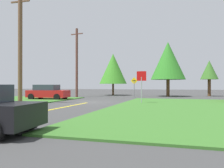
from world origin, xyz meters
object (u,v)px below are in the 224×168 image
at_px(parked_car_near_building, 48,92).
at_px(direction_sign, 134,85).
at_px(oak_tree_left, 209,70).
at_px(stop_sign, 141,81).
at_px(oak_tree_right, 168,61).
at_px(utility_pole_mid, 77,62).
at_px(utility_pole_near, 20,47).
at_px(pine_tree_center, 113,69).

relative_size(parked_car_near_building, direction_sign, 1.74).
xyz_separation_m(direction_sign, oak_tree_left, (9.54, 6.12, 2.05)).
distance_m(stop_sign, oak_tree_left, 17.15).
distance_m(stop_sign, oak_tree_right, 13.81).
height_order(stop_sign, oak_tree_right, oak_tree_right).
height_order(utility_pole_mid, oak_tree_right, utility_pole_mid).
distance_m(utility_pole_mid, direction_sign, 8.08).
distance_m(parked_car_near_building, direction_sign, 10.69).
bearing_deg(utility_pole_mid, utility_pole_near, -89.93).
bearing_deg(stop_sign, pine_tree_center, -63.10).
xyz_separation_m(utility_pole_near, oak_tree_right, (11.37, 16.40, 0.15)).
bearing_deg(stop_sign, oak_tree_right, -94.43).
relative_size(parked_car_near_building, utility_pole_mid, 0.50).
height_order(utility_pole_near, direction_sign, utility_pole_near).
xyz_separation_m(parked_car_near_building, utility_pole_mid, (0.80, 5.60, 3.79)).
bearing_deg(stop_sign, oak_tree_left, -112.43).
distance_m(direction_sign, pine_tree_center, 7.21).
relative_size(stop_sign, oak_tree_right, 0.36).
xyz_separation_m(utility_pole_mid, direction_sign, (7.41, 1.20, -3.00)).
xyz_separation_m(stop_sign, oak_tree_left, (7.09, 15.53, 1.68)).
height_order(stop_sign, pine_tree_center, pine_tree_center).
xyz_separation_m(utility_pole_mid, oak_tree_left, (16.94, 7.33, -0.95)).
bearing_deg(oak_tree_left, direction_sign, -147.29).
bearing_deg(utility_pole_near, pine_tree_center, 80.08).
bearing_deg(utility_pole_mid, oak_tree_left, 23.38).
bearing_deg(stop_sign, parked_car_near_building, -11.58).
relative_size(oak_tree_left, oak_tree_right, 0.67).
xyz_separation_m(stop_sign, utility_pole_near, (-9.83, -3.00, 2.82)).
height_order(oak_tree_left, oak_tree_right, oak_tree_right).
bearing_deg(oak_tree_left, oak_tree_right, -159.00).
bearing_deg(utility_pole_near, parked_car_near_building, 98.31).
xyz_separation_m(utility_pole_near, pine_tree_center, (3.08, 17.63, -0.72)).
relative_size(pine_tree_center, oak_tree_right, 0.84).
xyz_separation_m(oak_tree_left, pine_tree_center, (-13.84, -0.90, 0.42)).
xyz_separation_m(utility_pole_near, oak_tree_left, (16.93, 18.53, -1.14)).
height_order(stop_sign, oak_tree_left, oak_tree_left).
height_order(stop_sign, utility_pole_mid, utility_pole_mid).
distance_m(stop_sign, utility_pole_mid, 13.08).
bearing_deg(utility_pole_near, utility_pole_mid, 90.07).
relative_size(parked_car_near_building, pine_tree_center, 0.70).
xyz_separation_m(parked_car_near_building, direction_sign, (8.21, 6.80, 0.79)).
distance_m(parked_car_near_building, oak_tree_right, 16.80).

